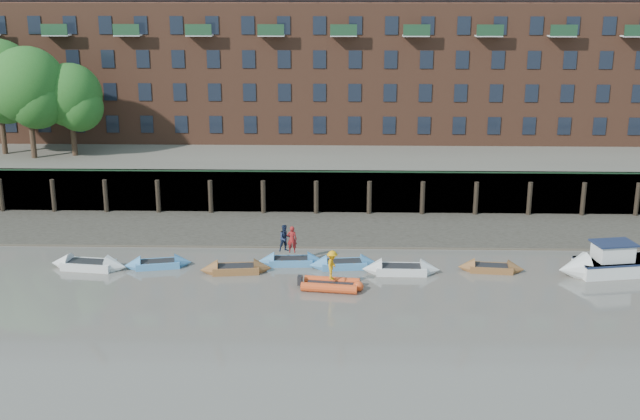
{
  "coord_description": "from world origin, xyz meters",
  "views": [
    {
      "loc": [
        -0.3,
        -36.42,
        17.41
      ],
      "look_at": [
        -1.48,
        12.0,
        3.2
      ],
      "focal_mm": 45.0,
      "sensor_mm": 36.0,
      "label": 1
    }
  ],
  "objects_px": {
    "rowboat_0": "(89,265)",
    "rowboat_4": "(344,264)",
    "rowboat_1": "(158,264)",
    "rib_tender": "(333,285)",
    "person_rower_a": "(292,239)",
    "rowboat_6": "(491,268)",
    "motor_launch": "(602,264)",
    "person_rib_crew": "(332,265)",
    "rowboat_5": "(401,269)",
    "person_rower_b": "(285,238)",
    "rowboat_3": "(291,261)",
    "rowboat_2": "(236,269)"
  },
  "relations": [
    {
      "from": "rowboat_6",
      "to": "rib_tender",
      "type": "relative_size",
      "value": 1.14
    },
    {
      "from": "rowboat_3",
      "to": "rowboat_4",
      "type": "relative_size",
      "value": 0.96
    },
    {
      "from": "rowboat_3",
      "to": "person_rib_crew",
      "type": "distance_m",
      "value": 4.91
    },
    {
      "from": "rowboat_2",
      "to": "rowboat_6",
      "type": "height_order",
      "value": "rowboat_2"
    },
    {
      "from": "rowboat_0",
      "to": "rowboat_1",
      "type": "xyz_separation_m",
      "value": [
        4.21,
        0.36,
        -0.04
      ]
    },
    {
      "from": "rib_tender",
      "to": "person_rower_a",
      "type": "distance_m",
      "value": 4.98
    },
    {
      "from": "rowboat_1",
      "to": "rowboat_5",
      "type": "height_order",
      "value": "rowboat_5"
    },
    {
      "from": "rowboat_1",
      "to": "rowboat_4",
      "type": "distance_m",
      "value": 11.54
    },
    {
      "from": "rowboat_5",
      "to": "motor_launch",
      "type": "relative_size",
      "value": 0.72
    },
    {
      "from": "rowboat_0",
      "to": "motor_launch",
      "type": "bearing_deg",
      "value": 7.2
    },
    {
      "from": "rowboat_3",
      "to": "rowboat_5",
      "type": "distance_m",
      "value": 6.92
    },
    {
      "from": "rowboat_0",
      "to": "rowboat_6",
      "type": "height_order",
      "value": "rowboat_0"
    },
    {
      "from": "rowboat_6",
      "to": "rib_tender",
      "type": "distance_m",
      "value": 10.14
    },
    {
      "from": "rowboat_0",
      "to": "rowboat_4",
      "type": "xyz_separation_m",
      "value": [
        15.75,
        0.58,
        -0.03
      ]
    },
    {
      "from": "rowboat_5",
      "to": "person_rib_crew",
      "type": "height_order",
      "value": "person_rib_crew"
    },
    {
      "from": "rowboat_3",
      "to": "rowboat_6",
      "type": "relative_size",
      "value": 1.03
    },
    {
      "from": "rowboat_6",
      "to": "rowboat_3",
      "type": "bearing_deg",
      "value": -178.19
    },
    {
      "from": "person_rib_crew",
      "to": "rowboat_1",
      "type": "bearing_deg",
      "value": 84.39
    },
    {
      "from": "rowboat_2",
      "to": "motor_launch",
      "type": "relative_size",
      "value": 0.68
    },
    {
      "from": "rib_tender",
      "to": "motor_launch",
      "type": "bearing_deg",
      "value": 17.6
    },
    {
      "from": "rowboat_2",
      "to": "person_rib_crew",
      "type": "height_order",
      "value": "person_rib_crew"
    },
    {
      "from": "rib_tender",
      "to": "person_rib_crew",
      "type": "distance_m",
      "value": 1.17
    },
    {
      "from": "rowboat_0",
      "to": "rowboat_4",
      "type": "distance_m",
      "value": 15.76
    },
    {
      "from": "rowboat_4",
      "to": "rowboat_3",
      "type": "bearing_deg",
      "value": 164.85
    },
    {
      "from": "rowboat_6",
      "to": "motor_launch",
      "type": "relative_size",
      "value": 0.63
    },
    {
      "from": "rowboat_3",
      "to": "person_rower_b",
      "type": "distance_m",
      "value": 1.51
    },
    {
      "from": "rowboat_6",
      "to": "motor_launch",
      "type": "bearing_deg",
      "value": 2.59
    },
    {
      "from": "rowboat_4",
      "to": "person_rower_b",
      "type": "height_order",
      "value": "person_rower_b"
    },
    {
      "from": "rowboat_5",
      "to": "person_rib_crew",
      "type": "bearing_deg",
      "value": -147.25
    },
    {
      "from": "rowboat_4",
      "to": "rib_tender",
      "type": "height_order",
      "value": "rowboat_4"
    },
    {
      "from": "rowboat_2",
      "to": "rib_tender",
      "type": "height_order",
      "value": "rowboat_2"
    },
    {
      "from": "rowboat_2",
      "to": "rib_tender",
      "type": "distance_m",
      "value": 6.47
    },
    {
      "from": "rowboat_6",
      "to": "person_rib_crew",
      "type": "height_order",
      "value": "person_rib_crew"
    },
    {
      "from": "rowboat_2",
      "to": "motor_launch",
      "type": "bearing_deg",
      "value": -6.16
    },
    {
      "from": "rowboat_3",
      "to": "motor_launch",
      "type": "xyz_separation_m",
      "value": [
        18.89,
        -1.33,
        0.45
      ]
    },
    {
      "from": "rowboat_1",
      "to": "person_rower_a",
      "type": "distance_m",
      "value": 8.47
    },
    {
      "from": "rib_tender",
      "to": "person_rower_a",
      "type": "xyz_separation_m",
      "value": [
        -2.59,
        4.01,
        1.4
      ]
    },
    {
      "from": "person_rower_a",
      "to": "motor_launch",
      "type": "bearing_deg",
      "value": 177.14
    },
    {
      "from": "rowboat_3",
      "to": "person_rower_a",
      "type": "xyz_separation_m",
      "value": [
        0.08,
        -0.04,
        1.46
      ]
    },
    {
      "from": "rowboat_2",
      "to": "person_rower_b",
      "type": "distance_m",
      "value": 3.65
    },
    {
      "from": "rowboat_6",
      "to": "rowboat_0",
      "type": "bearing_deg",
      "value": -173.56
    },
    {
      "from": "rowboat_5",
      "to": "rib_tender",
      "type": "bearing_deg",
      "value": -146.0
    },
    {
      "from": "rowboat_5",
      "to": "rowboat_6",
      "type": "xyz_separation_m",
      "value": [
        5.53,
        0.46,
        -0.04
      ]
    },
    {
      "from": "rowboat_6",
      "to": "person_rower_b",
      "type": "distance_m",
      "value": 12.81
    },
    {
      "from": "rowboat_6",
      "to": "person_rib_crew",
      "type": "relative_size",
      "value": 2.38
    },
    {
      "from": "rowboat_3",
      "to": "person_rower_a",
      "type": "distance_m",
      "value": 1.46
    },
    {
      "from": "rib_tender",
      "to": "motor_launch",
      "type": "relative_size",
      "value": 0.55
    },
    {
      "from": "rowboat_4",
      "to": "rowboat_5",
      "type": "bearing_deg",
      "value": -21.16
    },
    {
      "from": "rowboat_5",
      "to": "person_rower_a",
      "type": "relative_size",
      "value": 2.78
    },
    {
      "from": "motor_launch",
      "to": "person_rower_b",
      "type": "xyz_separation_m",
      "value": [
        -19.24,
        1.49,
        1.01
      ]
    }
  ]
}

